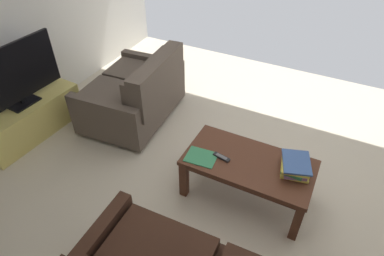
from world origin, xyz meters
The scene contains 8 objects.
ground_plane centered at (0.00, 0.00, 0.00)m, with size 5.64×5.00×0.01m, color beige.
loveseat_near centered at (1.53, -0.40, 0.36)m, with size 0.98×1.29×0.86m.
coffee_table centered at (-0.07, 0.17, 0.38)m, with size 1.14×0.59×0.45m.
tv_stand centered at (2.47, 0.41, 0.21)m, with size 0.48×1.21×0.42m.
flat_tv centered at (2.47, 0.41, 0.78)m, with size 0.22×1.07×0.68m.
book_stack centered at (-0.45, 0.11, 0.51)m, with size 0.31×0.35×0.11m.
tv_remote centered at (0.17, 0.24, 0.46)m, with size 0.17×0.07×0.02m.
loose_magazine centered at (0.33, 0.32, 0.46)m, with size 0.21×0.27×0.01m, color #337F51.
Camera 1 is at (-0.55, 2.25, 2.53)m, focal length 30.91 mm.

